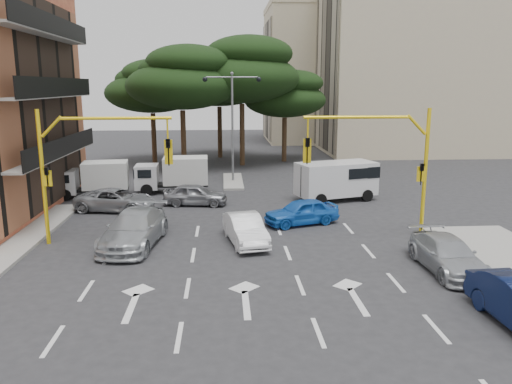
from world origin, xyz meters
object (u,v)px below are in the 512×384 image
car_silver_wagon (134,229)px  box_truck_a (92,180)px  car_silver_parked (447,255)px  signal_mast_left (83,158)px  car_blue_compact (301,212)px  car_silver_cross_a (116,200)px  car_white_hatch (245,229)px  signal_mast_right (388,155)px  box_truck_b (173,175)px  car_silver_cross_b (195,194)px  street_lamp_center (232,108)px  van_white (336,181)px

car_silver_wagon → box_truck_a: box_truck_a is taller
car_silver_parked → car_silver_wagon: bearing=161.3°
signal_mast_left → car_silver_wagon: 3.81m
car_blue_compact → car_silver_cross_a: size_ratio=0.85×
car_silver_wagon → car_silver_parked: size_ratio=1.19×
signal_mast_left → car_white_hatch: 7.79m
car_white_hatch → car_silver_wagon: size_ratio=0.75×
car_silver_wagon → signal_mast_right: bearing=10.0°
car_silver_wagon → box_truck_b: (0.62, 11.18, 0.42)m
car_silver_cross_b → box_truck_b: box_truck_b is taller
signal_mast_right → car_silver_parked: signal_mast_right is taller
street_lamp_center → car_silver_parked: street_lamp_center is taller
car_silver_cross_a → car_silver_cross_b: car_silver_cross_b is taller
car_silver_cross_a → van_white: 13.20m
signal_mast_right → car_silver_cross_a: bearing=156.5°
car_silver_cross_b → car_silver_parked: 15.34m
car_blue_compact → box_truck_b: size_ratio=0.80×
car_blue_compact → signal_mast_right: bearing=36.5°
car_silver_cross_b → car_silver_parked: bearing=-131.1°
car_blue_compact → car_silver_parked: (4.57, -6.88, -0.01)m
car_white_hatch → car_silver_cross_b: bearing=98.6°
car_white_hatch → car_silver_parked: car_white_hatch is taller
street_lamp_center → van_white: street_lamp_center is taller
street_lamp_center → van_white: (6.25, -6.24, -4.22)m
street_lamp_center → van_white: 9.79m
car_silver_parked → box_truck_b: box_truck_b is taller
car_silver_cross_a → van_white: van_white is taller
street_lamp_center → van_white: size_ratio=1.61×
car_silver_cross_a → car_blue_compact: bearing=-98.7°
street_lamp_center → car_blue_compact: street_lamp_center is taller
signal_mast_left → car_silver_cross_a: size_ratio=1.33×
signal_mast_left → car_silver_wagon: (2.14, -0.50, -3.12)m
car_blue_compact → van_white: van_white is taller
car_white_hatch → van_white: size_ratio=0.82×
car_white_hatch → box_truck_b: 11.99m
car_white_hatch → box_truck_a: bearing=121.8°
street_lamp_center → car_silver_cross_a: street_lamp_center is taller
car_blue_compact → car_silver_wagon: 8.48m
car_silver_parked → signal_mast_right: bearing=102.0°
van_white → box_truck_b: (-10.30, 2.91, -0.02)m
van_white → box_truck_b: 10.70m
car_silver_wagon → box_truck_a: bearing=120.7°
van_white → box_truck_a: size_ratio=1.05×
car_silver_wagon → van_white: 13.71m
car_white_hatch → car_silver_parked: size_ratio=0.90×
car_silver_cross_b → street_lamp_center: bearing=-11.6°
car_white_hatch → signal_mast_left: bearing=165.2°
street_lamp_center → car_white_hatch: size_ratio=1.96×
signal_mast_right → car_white_hatch: 7.31m
signal_mast_left → box_truck_b: bearing=75.5°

